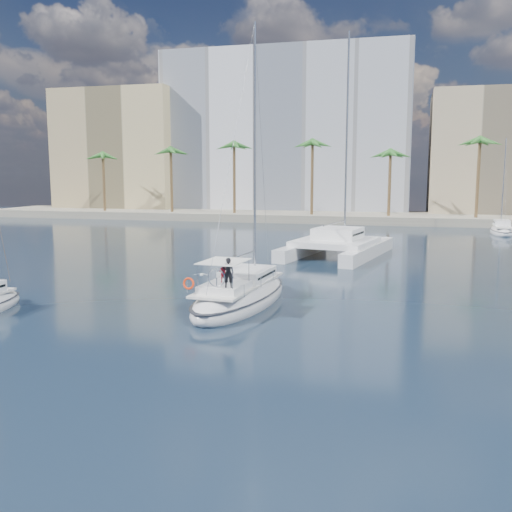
# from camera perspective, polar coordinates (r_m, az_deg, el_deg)

# --- Properties ---
(ground) EXTENTS (160.00, 160.00, 0.00)m
(ground) POSITION_cam_1_polar(r_m,az_deg,el_deg) (29.96, -2.11, -5.89)
(ground) COLOR black
(ground) RESTS_ON ground
(quay) EXTENTS (120.00, 14.00, 1.20)m
(quay) POSITION_cam_1_polar(r_m,az_deg,el_deg) (89.46, 9.23, 3.86)
(quay) COLOR gray
(quay) RESTS_ON ground
(building_modern) EXTENTS (42.00, 16.00, 28.00)m
(building_modern) POSITION_cam_1_polar(r_m,az_deg,el_deg) (103.07, 3.27, 11.98)
(building_modern) COLOR white
(building_modern) RESTS_ON ground
(building_tan_left) EXTENTS (22.00, 14.00, 22.00)m
(building_tan_left) POSITION_cam_1_polar(r_m,az_deg,el_deg) (109.20, -13.05, 10.00)
(building_tan_left) COLOR tan
(building_tan_left) RESTS_ON ground
(building_beige) EXTENTS (20.00, 14.00, 20.00)m
(building_beige) POSITION_cam_1_polar(r_m,az_deg,el_deg) (98.78, 22.86, 9.19)
(building_beige) COLOR #C0AC8A
(building_beige) RESTS_ON ground
(palm_left) EXTENTS (3.60, 3.60, 12.30)m
(palm_left) POSITION_cam_1_polar(r_m,az_deg,el_deg) (94.86, -12.10, 9.88)
(palm_left) COLOR brown
(palm_left) RESTS_ON ground
(palm_centre) EXTENTS (3.60, 3.60, 12.30)m
(palm_centre) POSITION_cam_1_polar(r_m,az_deg,el_deg) (85.27, 9.12, 10.16)
(palm_centre) COLOR brown
(palm_centre) RESTS_ON ground
(main_sloop) EXTENTS (4.48, 11.43, 16.58)m
(main_sloop) POSITION_cam_1_polar(r_m,az_deg,el_deg) (32.12, -1.52, -3.97)
(main_sloop) COLOR silver
(main_sloop) RESTS_ON ground
(catamaran) EXTENTS (9.38, 14.77, 19.77)m
(catamaran) POSITION_cam_1_polar(r_m,az_deg,el_deg) (51.43, 8.10, 1.34)
(catamaran) COLOR silver
(catamaran) RESTS_ON ground
(seagull) EXTENTS (1.04, 0.44, 0.19)m
(seagull) POSITION_cam_1_polar(r_m,az_deg,el_deg) (35.43, -5.46, -1.87)
(seagull) COLOR silver
(seagull) RESTS_ON ground
(moored_yacht_a) EXTENTS (3.37, 9.52, 11.90)m
(moored_yacht_a) POSITION_cam_1_polar(r_m,az_deg,el_deg) (76.06, 23.36, 2.07)
(moored_yacht_a) COLOR silver
(moored_yacht_a) RESTS_ON ground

